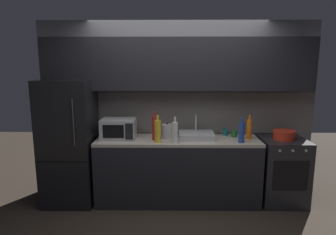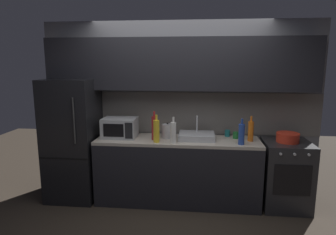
# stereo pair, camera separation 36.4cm
# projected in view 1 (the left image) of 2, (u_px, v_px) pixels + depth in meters

# --- Properties ---
(back_wall) EXTENTS (3.95, 0.44, 2.50)m
(back_wall) POSITION_uv_depth(u_px,v_px,m) (178.00, 89.00, 4.20)
(back_wall) COLOR slate
(back_wall) RESTS_ON ground
(counter_run) EXTENTS (2.21, 0.60, 0.90)m
(counter_run) POSITION_uv_depth(u_px,v_px,m) (177.00, 170.00, 4.11)
(counter_run) COLOR black
(counter_run) RESTS_ON ground
(refrigerator) EXTENTS (0.68, 0.69, 1.70)m
(refrigerator) POSITION_uv_depth(u_px,v_px,m) (69.00, 142.00, 4.06)
(refrigerator) COLOR black
(refrigerator) RESTS_ON ground
(oven_range) EXTENTS (0.60, 0.62, 0.90)m
(oven_range) POSITION_uv_depth(u_px,v_px,m) (282.00, 171.00, 4.09)
(oven_range) COLOR #232326
(oven_range) RESTS_ON ground
(microwave) EXTENTS (0.46, 0.35, 0.27)m
(microwave) POSITION_uv_depth(u_px,v_px,m) (119.00, 129.00, 4.03)
(microwave) COLOR #A8AAAF
(microwave) RESTS_ON counter_run
(sink_basin) EXTENTS (0.48, 0.38, 0.30)m
(sink_basin) POSITION_uv_depth(u_px,v_px,m) (196.00, 135.00, 4.05)
(sink_basin) COLOR #ADAFB5
(sink_basin) RESTS_ON counter_run
(kettle) EXTENTS (0.19, 0.15, 0.22)m
(kettle) POSITION_uv_depth(u_px,v_px,m) (167.00, 131.00, 4.05)
(kettle) COLOR #B7BABF
(kettle) RESTS_ON counter_run
(wine_bottle_yellow) EXTENTS (0.08, 0.08, 0.36)m
(wine_bottle_yellow) POSITION_uv_depth(u_px,v_px,m) (158.00, 131.00, 3.82)
(wine_bottle_yellow) COLOR gold
(wine_bottle_yellow) RESTS_ON counter_run
(wine_bottle_blue) EXTENTS (0.08, 0.08, 0.33)m
(wine_bottle_blue) POSITION_uv_depth(u_px,v_px,m) (242.00, 132.00, 3.82)
(wine_bottle_blue) COLOR #234299
(wine_bottle_blue) RESTS_ON counter_run
(wine_bottle_orange) EXTENTS (0.07, 0.07, 0.33)m
(wine_bottle_orange) POSITION_uv_depth(u_px,v_px,m) (249.00, 129.00, 3.99)
(wine_bottle_orange) COLOR orange
(wine_bottle_orange) RESTS_ON counter_run
(wine_bottle_red) EXTENTS (0.07, 0.07, 0.39)m
(wine_bottle_red) POSITION_uv_depth(u_px,v_px,m) (155.00, 128.00, 3.95)
(wine_bottle_red) COLOR #A82323
(wine_bottle_red) RESTS_ON counter_run
(wine_bottle_white) EXTENTS (0.08, 0.08, 0.34)m
(wine_bottle_white) POSITION_uv_depth(u_px,v_px,m) (175.00, 132.00, 3.79)
(wine_bottle_white) COLOR silver
(wine_bottle_white) RESTS_ON counter_run
(mug_teal) EXTENTS (0.07, 0.07, 0.09)m
(mug_teal) POSITION_uv_depth(u_px,v_px,m) (225.00, 132.00, 4.23)
(mug_teal) COLOR #19666B
(mug_teal) RESTS_ON counter_run
(mug_green) EXTENTS (0.08, 0.08, 0.09)m
(mug_green) POSITION_uv_depth(u_px,v_px,m) (234.00, 134.00, 4.13)
(mug_green) COLOR #1E6B2D
(mug_green) RESTS_ON counter_run
(cooking_pot) EXTENTS (0.29, 0.29, 0.12)m
(cooking_pot) POSITION_uv_depth(u_px,v_px,m) (284.00, 135.00, 4.00)
(cooking_pot) COLOR red
(cooking_pot) RESTS_ON oven_range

